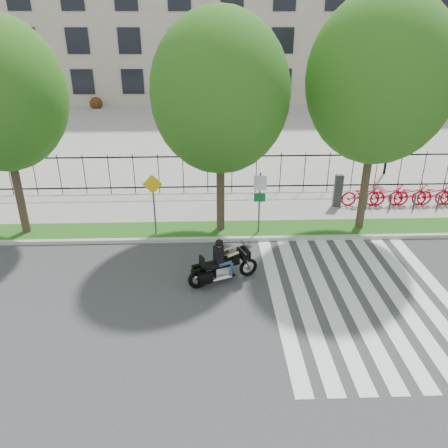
{
  "coord_description": "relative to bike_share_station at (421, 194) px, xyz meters",
  "views": [
    {
      "loc": [
        0.07,
        -11.33,
        7.86
      ],
      "look_at": [
        0.59,
        3.0,
        1.25
      ],
      "focal_mm": 35.0,
      "sensor_mm": 36.0,
      "label": 1
    }
  ],
  "objects": [
    {
      "name": "curb",
      "position": [
        -9.85,
        -3.1,
        -0.61
      ],
      "size": [
        60.0,
        0.2,
        0.15
      ],
      "primitive_type": "cube",
      "color": "#B4B2A9",
      "rests_on": "ground"
    },
    {
      "name": "ground",
      "position": [
        -9.85,
        -7.2,
        -0.69
      ],
      "size": [
        120.0,
        120.0,
        0.0
      ],
      "primitive_type": "plane",
      "color": "#38383A",
      "rests_on": "ground"
    },
    {
      "name": "sidewalk",
      "position": [
        -9.85,
        0.25,
        -0.61
      ],
      "size": [
        60.0,
        3.5,
        0.15
      ],
      "primitive_type": "cube",
      "color": "gray",
      "rests_on": "ground"
    },
    {
      "name": "plaza",
      "position": [
        -9.85,
        17.8,
        -0.64
      ],
      "size": [
        80.0,
        34.0,
        0.1
      ],
      "primitive_type": "cube",
      "color": "gray",
      "rests_on": "ground"
    },
    {
      "name": "lamp_post_right",
      "position": [
        0.15,
        4.8,
        2.52
      ],
      "size": [
        1.06,
        0.7,
        4.25
      ],
      "color": "black",
      "rests_on": "ground"
    },
    {
      "name": "street_tree_1",
      "position": [
        -9.34,
        -2.25,
        4.87
      ],
      "size": [
        5.1,
        5.1,
        8.34
      ],
      "color": "#392B1F",
      "rests_on": "grass_verge"
    },
    {
      "name": "motorcycle_rider",
      "position": [
        -9.36,
        -6.09,
        -0.04
      ],
      "size": [
        2.37,
        1.27,
        1.93
      ],
      "color": "black",
      "rests_on": "ground"
    },
    {
      "name": "iron_fence",
      "position": [
        -9.85,
        2.0,
        0.46
      ],
      "size": [
        30.0,
        0.06,
        2.0
      ],
      "primitive_type": null,
      "color": "black",
      "rests_on": "sidewalk"
    },
    {
      "name": "office_building",
      "position": [
        -9.85,
        37.72,
        9.28
      ],
      "size": [
        60.0,
        21.9,
        20.15
      ],
      "color": "#A69D86",
      "rests_on": "ground"
    },
    {
      "name": "crosswalk_stripes",
      "position": [
        -5.03,
        -7.2,
        -0.68
      ],
      "size": [
        5.7,
        8.0,
        0.01
      ],
      "primitive_type": null,
      "color": "silver",
      "rests_on": "ground"
    },
    {
      "name": "sign_pole_regulatory",
      "position": [
        -7.81,
        -2.62,
        1.05
      ],
      "size": [
        0.5,
        0.09,
        2.5
      ],
      "color": "#59595B",
      "rests_on": "grass_verge"
    },
    {
      "name": "grass_verge",
      "position": [
        -9.85,
        -2.25,
        -0.61
      ],
      "size": [
        60.0,
        1.5,
        0.15
      ],
      "primitive_type": "cube",
      "color": "#1F4912",
      "rests_on": "ground"
    },
    {
      "name": "street_tree_2",
      "position": [
        -3.55,
        -2.25,
        5.32
      ],
      "size": [
        5.36,
        5.36,
        8.94
      ],
      "color": "#392B1F",
      "rests_on": "grass_verge"
    },
    {
      "name": "bike_share_station",
      "position": [
        0.0,
        0.0,
        0.0
      ],
      "size": [
        7.89,
        0.89,
        1.5
      ],
      "color": "#2D2D33",
      "rests_on": "sidewalk"
    },
    {
      "name": "sign_pole_warning",
      "position": [
        -11.96,
        -2.62,
        1.06
      ],
      "size": [
        0.78,
        0.09,
        2.49
      ],
      "color": "#59595B",
      "rests_on": "grass_verge"
    }
  ]
}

